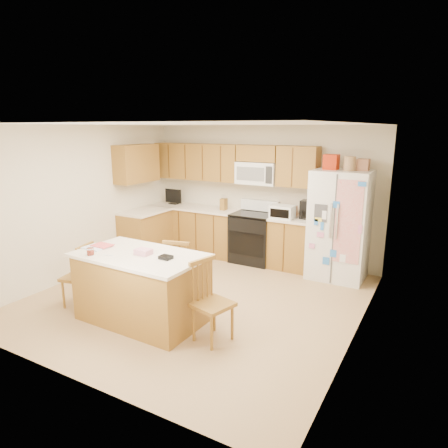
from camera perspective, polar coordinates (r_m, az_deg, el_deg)
The scene contains 9 objects.
ground at distance 6.01m, azimuth -3.78°, elevation -10.52°, with size 4.50×4.50×0.00m, color tan.
room_shell at distance 5.58m, azimuth -4.01°, elevation 3.10°, with size 4.60×4.60×2.52m.
cabinetry at distance 7.68m, azimuth -2.79°, elevation 2.03°, with size 3.36×1.56×2.15m.
stove at distance 7.46m, azimuth 4.27°, elevation -1.84°, with size 0.76×0.65×1.13m.
refrigerator at distance 6.80m, azimuth 16.19°, elevation 0.01°, with size 0.90×0.79×2.04m.
island at distance 5.31m, azimuth -11.76°, elevation -8.80°, with size 1.68×1.00×0.99m.
windsor_chair_left at distance 5.98m, azimuth -19.99°, elevation -7.07°, with size 0.45×0.46×0.91m.
windsor_chair_back at distance 5.76m, azimuth -6.26°, elevation -6.88°, with size 0.49×0.48×0.95m.
windsor_chair_right at distance 4.75m, azimuth -1.82°, elevation -11.25°, with size 0.49×0.51×0.98m.
Camera 1 is at (3.01, -4.59, 2.46)m, focal length 32.00 mm.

